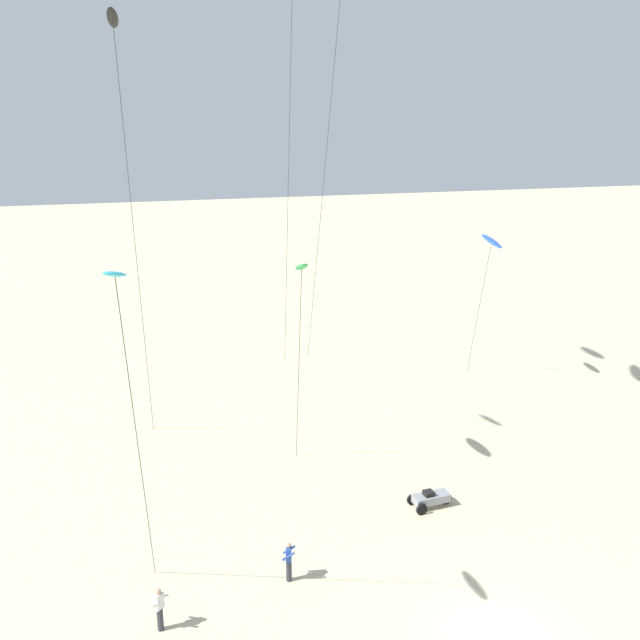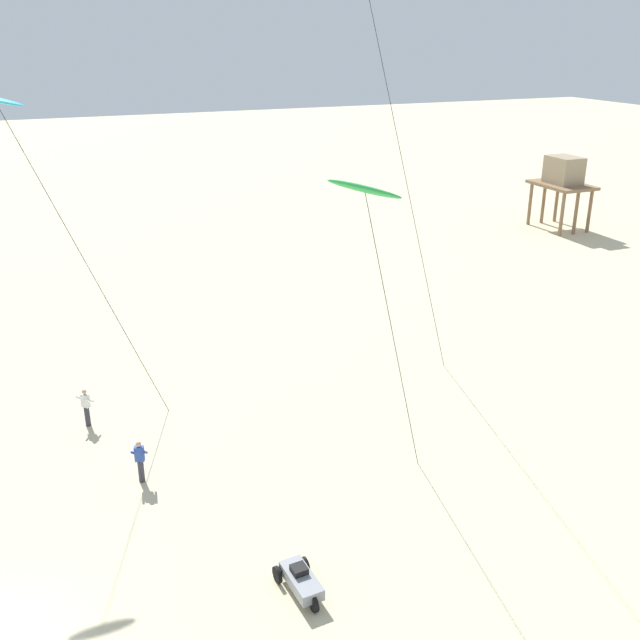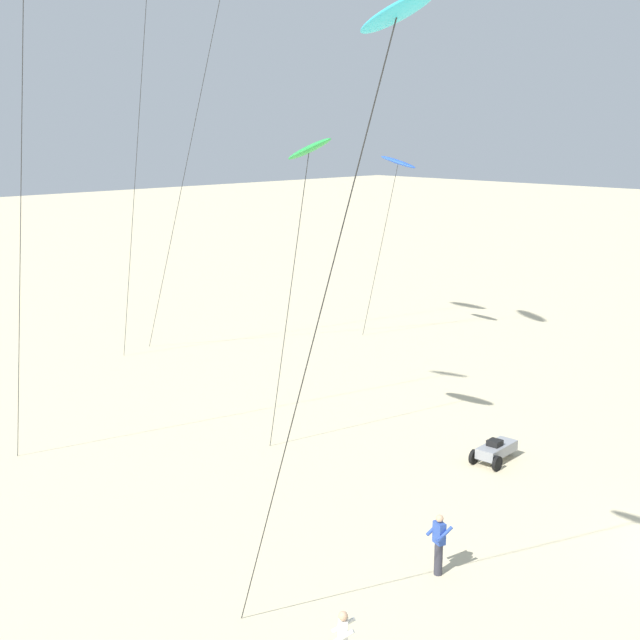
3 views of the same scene
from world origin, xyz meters
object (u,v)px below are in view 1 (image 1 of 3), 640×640
object	(u,v)px
beach_buggy	(430,498)
kite_green	(302,269)
kite_flyer_furthest	(159,608)
kite_cyan	(116,285)
kite_black	(115,41)
kite_blue	(491,243)
kite_flyer_nearest	(289,560)

from	to	relation	value
beach_buggy	kite_green	bearing A→B (deg)	139.24
kite_flyer_furthest	kite_cyan	bearing A→B (deg)	-109.45
kite_cyan	kite_flyer_furthest	xyz separation A→B (m)	(0.52, 1.47, -11.85)
beach_buggy	kite_cyan	bearing A→B (deg)	-154.41
kite_black	kite_cyan	xyz separation A→B (m)	(-0.69, -12.95, -7.47)
kite_green	kite_black	bearing A→B (deg)	160.90
kite_black	kite_green	world-z (taller)	kite_black
kite_blue	kite_flyer_nearest	size ratio (longest dim) A/B	5.96
kite_cyan	kite_blue	xyz separation A→B (m)	(22.74, 19.35, -3.27)
kite_flyer_nearest	kite_black	bearing A→B (deg)	115.30
kite_green	beach_buggy	distance (m)	12.00
kite_black	kite_green	size ratio (longest dim) A/B	1.93
kite_flyer_furthest	beach_buggy	distance (m)	13.28
kite_black	beach_buggy	bearing A→B (deg)	-28.92
kite_green	kite_cyan	bearing A→B (deg)	-127.67
kite_blue	kite_cyan	bearing A→B (deg)	-139.60
kite_black	beach_buggy	distance (m)	24.23
kite_cyan	kite_green	distance (m)	13.33
kite_black	kite_flyer_nearest	distance (m)	22.32
kite_blue	kite_flyer_furthest	xyz separation A→B (m)	(-22.22, -17.88, -8.58)
kite_black	kite_blue	distance (m)	25.35
kite_green	kite_flyer_nearest	bearing A→B (deg)	-108.78
kite_flyer_nearest	kite_flyer_furthest	world-z (taller)	same
kite_cyan	beach_buggy	xyz separation A→B (m)	(12.93, 6.19, -12.32)
kite_green	beach_buggy	bearing A→B (deg)	-40.76
kite_black	kite_flyer_furthest	size ratio (longest dim) A/B	12.87
kite_blue	beach_buggy	size ratio (longest dim) A/B	4.77
kite_cyan	kite_green	world-z (taller)	kite_cyan
kite_cyan	kite_green	bearing A→B (deg)	52.33
kite_flyer_nearest	beach_buggy	xyz separation A→B (m)	(7.46, 3.34, -0.46)
kite_flyer_furthest	kite_black	bearing A→B (deg)	89.17
kite_cyan	kite_green	xyz separation A→B (m)	(8.03, 10.41, -2.20)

